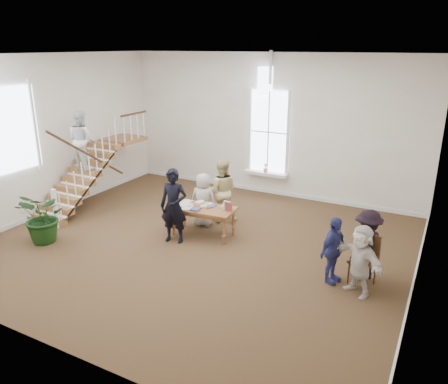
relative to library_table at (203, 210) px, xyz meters
The scene contains 12 objects.
ground 0.86m from the library_table, 73.84° to the right, with size 10.00×10.00×0.00m, color #3F2A18.
room_shell 3.91m from the library_table, 87.89° to the left, with size 10.49×10.00×10.00m.
staircase 4.31m from the library_table, behind, with size 1.10×4.10×2.92m.
library_table is the anchor object (origin of this frame).
police_officer 0.83m from the library_table, 123.43° to the right, with size 0.69×0.45×1.88m, color black.
elderly_woman 0.68m from the library_table, 119.32° to the left, with size 0.71×0.47×1.46m, color beige.
person_yellow 1.11m from the library_table, 91.75° to the left, with size 0.87×0.68×1.79m, color #D8C787.
woman_cluster_a 3.65m from the library_table, 12.39° to the right, with size 0.84×0.35×1.44m, color navy.
woman_cluster_b 4.16m from the library_table, ahead, with size 1.00×0.57×1.55m, color black.
woman_cluster_c 4.26m from the library_table, 13.35° to the right, with size 1.35×0.43×1.46m, color silver.
floor_plant 3.93m from the library_table, 145.88° to the right, with size 1.19×1.04×1.33m, color #143310.
side_chair 4.21m from the library_table, ahead, with size 0.60×0.60×1.07m.
Camera 1 is at (5.23, -8.46, 4.71)m, focal length 35.00 mm.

